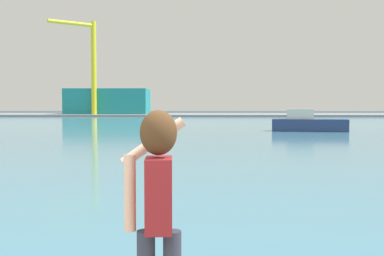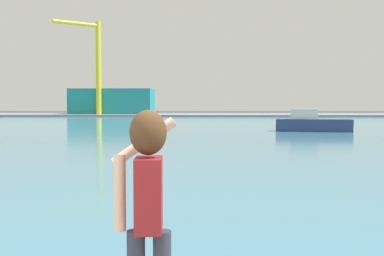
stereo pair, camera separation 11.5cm
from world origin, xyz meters
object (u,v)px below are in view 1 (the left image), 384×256
Objects in this scene: person_photographer at (157,199)px; boat_moored at (308,123)px; port_crane at (89,60)px; warehouse_left at (108,101)px.

person_photographer is 37.61m from boat_moored.
person_photographer is at bearing -95.31° from boat_moored.
warehouse_left is at bearing 67.97° from port_crane.
person_photographer is 0.27× the size of boat_moored.
warehouse_left is (-27.76, 54.71, 2.20)m from boat_moored.
person_photographer is 92.83m from warehouse_left.
port_crane is (-2.39, -5.90, 7.94)m from warehouse_left.
port_crane is at bearing 131.30° from boat_moored.
port_crane reaches higher than warehouse_left.
person_photographer is 0.11× the size of warehouse_left.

